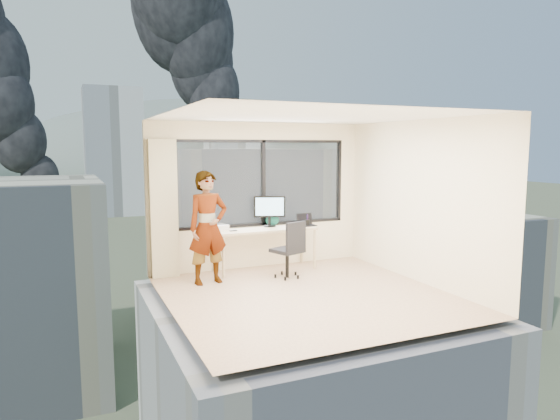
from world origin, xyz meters
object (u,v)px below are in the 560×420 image
chair (287,249)px  desk (265,249)px  game_console (217,227)px  monitor (270,211)px  laptop (307,220)px  handbag (272,220)px  person (208,228)px

chair → desk: bearing=82.3°
game_console → monitor: bearing=-17.7°
monitor → laptop: (0.65, -0.20, -0.18)m
chair → monitor: size_ratio=1.74×
chair → handbag: (0.09, 0.86, 0.36)m
chair → handbag: bearing=63.7°
chair → game_console: bearing=116.9°
handbag → desk: bearing=-144.3°
desk → monitor: size_ratio=3.20×
chair → person: 1.37m
desk → game_console: size_ratio=5.57×
person → game_console: 0.77m
monitor → game_console: (-0.95, 0.09, -0.24)m
person → handbag: person is taller
person → monitor: bearing=15.7°
desk → game_console: game_console is taller
desk → game_console: (-0.80, 0.24, 0.41)m
handbag → chair: bearing=-104.4°
person → chair: bearing=-17.2°
chair → game_console: size_ratio=3.04×
monitor → game_console: bearing=-164.9°
chair → game_console: chair is taller
chair → person: bearing=151.0°
desk → laptop: size_ratio=5.48×
person → handbag: size_ratio=6.90×
chair → handbag: 0.94m
chair → monitor: (0.00, 0.78, 0.54)m
handbag → person: bearing=-162.8°
game_console → laptop: size_ratio=0.98×
desk → person: 1.34m
laptop → handbag: (-0.57, 0.28, 0.00)m
laptop → chair: bearing=-140.6°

